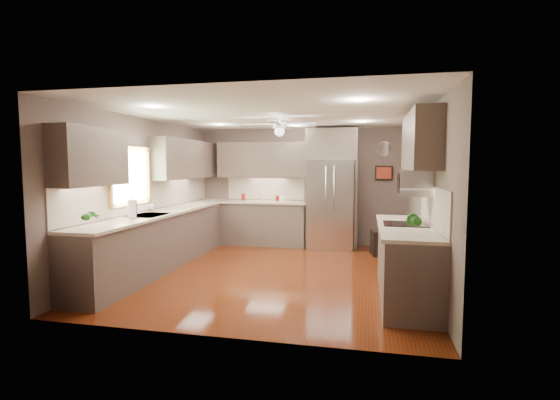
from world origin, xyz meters
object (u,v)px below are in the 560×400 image
at_px(potted_plant_left, 89,216).
at_px(microwave, 414,183).
at_px(canister_d, 277,198).
at_px(bowl, 282,200).
at_px(soap_bottle, 152,207).
at_px(potted_plant_right, 413,219).
at_px(canister_c, 263,197).
at_px(canister_a, 243,197).
at_px(refrigerator, 332,191).
at_px(stool, 383,243).
at_px(paper_towel, 132,209).

distance_m(potted_plant_left, microwave, 4.20).
height_order(canister_d, bowl, canister_d).
height_order(soap_bottle, potted_plant_right, potted_plant_right).
relative_size(canister_d, bowl, 0.62).
bearing_deg(potted_plant_left, potted_plant_right, 5.85).
distance_m(canister_d, soap_bottle, 2.86).
relative_size(canister_c, microwave, 0.30).
bearing_deg(canister_a, microwave, -40.45).
xyz_separation_m(soap_bottle, microwave, (4.10, -0.43, 0.45)).
height_order(refrigerator, stool, refrigerator).
bearing_deg(canister_c, microwave, -44.58).
xyz_separation_m(canister_c, bowl, (0.40, 0.03, -0.07)).
bearing_deg(microwave, paper_towel, -174.62).
xyz_separation_m(potted_plant_right, bowl, (-2.29, 3.68, -0.14)).
xyz_separation_m(canister_a, stool, (2.95, -0.58, -0.78)).
bearing_deg(paper_towel, refrigerator, 49.42).
distance_m(canister_c, stool, 2.69).
xyz_separation_m(soap_bottle, potted_plant_left, (0.12, -1.72, 0.06)).
bearing_deg(canister_c, potted_plant_left, -106.21).
bearing_deg(bowl, soap_bottle, -125.88).
xyz_separation_m(canister_c, microwave, (2.80, -2.76, 0.45)).
relative_size(canister_a, bowl, 0.71).
height_order(canister_a, potted_plant_left, potted_plant_left).
bearing_deg(potted_plant_right, canister_c, 126.44).
distance_m(potted_plant_left, stool, 5.14).
height_order(canister_a, canister_c, canister_c).
distance_m(potted_plant_left, potted_plant_right, 3.90).
bearing_deg(canister_d, canister_c, -175.84).
relative_size(canister_c, canister_d, 1.31).
bearing_deg(potted_plant_left, soap_bottle, 94.16).
xyz_separation_m(canister_c, potted_plant_right, (2.70, -3.65, 0.08)).
bearing_deg(canister_c, refrigerator, -2.00).
bearing_deg(microwave, potted_plant_left, -162.02).
bearing_deg(bowl, potted_plant_right, -58.06).
xyz_separation_m(canister_a, potted_plant_right, (3.14, -3.66, 0.09)).
bearing_deg(canister_a, bowl, 1.20).
bearing_deg(soap_bottle, canister_c, 60.83).
xyz_separation_m(canister_c, canister_d, (0.31, 0.02, -0.03)).
xyz_separation_m(canister_d, potted_plant_right, (2.39, -3.68, 0.11)).
relative_size(soap_bottle, microwave, 0.32).
relative_size(refrigerator, microwave, 4.45).
xyz_separation_m(potted_plant_left, microwave, (3.98, 1.29, 0.39)).
distance_m(canister_a, potted_plant_right, 4.83).
bearing_deg(canister_c, soap_bottle, -119.17).
bearing_deg(canister_a, canister_c, -0.96).
xyz_separation_m(canister_d, bowl, (0.09, 0.00, -0.04)).
bearing_deg(refrigerator, canister_d, 176.35).
bearing_deg(potted_plant_right, bowl, 121.94).
bearing_deg(stool, canister_a, 168.92).
relative_size(canister_d, potted_plant_left, 0.42).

